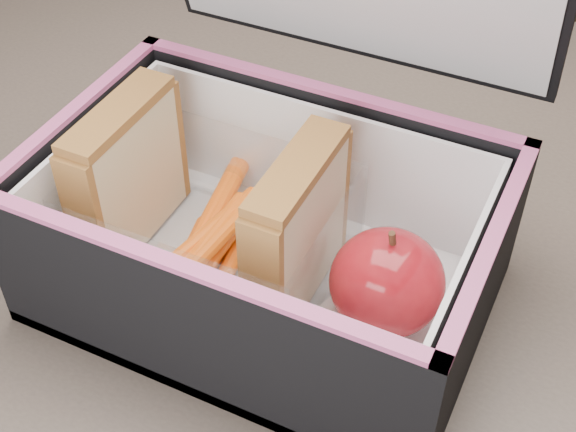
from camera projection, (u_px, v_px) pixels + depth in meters
name	position (u px, v px, depth m)	size (l,w,h in m)	color
kitchen_table	(321.00, 337.00, 0.62)	(1.20, 0.80, 0.75)	brown
lunch_bag	(269.00, 223.00, 0.49)	(0.27, 0.24, 0.27)	black
plastic_tub	(211.00, 224.00, 0.51)	(0.16, 0.12, 0.07)	white
sandwich_left	(127.00, 174.00, 0.52)	(0.03, 0.09, 0.10)	tan
sandwich_right	(297.00, 230.00, 0.48)	(0.03, 0.09, 0.10)	tan
carrot_sticks	(215.00, 238.00, 0.52)	(0.06, 0.15, 0.03)	#FF5913
paper_napkin	(388.00, 324.00, 0.49)	(0.08, 0.08, 0.01)	white
red_apple	(387.00, 282.00, 0.47)	(0.09, 0.09, 0.07)	maroon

